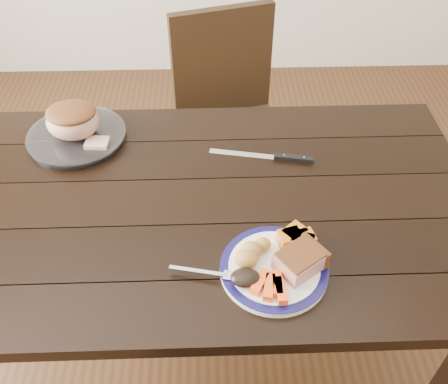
{
  "coord_description": "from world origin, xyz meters",
  "views": [
    {
      "loc": [
        0.05,
        -0.99,
        1.74
      ],
      "look_at": [
        0.08,
        -0.02,
        0.8
      ],
      "focal_mm": 40.0,
      "sensor_mm": 36.0,
      "label": 1
    }
  ],
  "objects_px": {
    "dining_table": "(197,223)",
    "roast_joint": "(73,121)",
    "carving_knife": "(281,157)",
    "dinner_plate": "(274,269)",
    "fork": "(211,273)",
    "chair_far": "(230,114)",
    "serving_platter": "(77,137)",
    "pork_slice": "(300,261)"
  },
  "relations": [
    {
      "from": "pork_slice",
      "to": "fork",
      "type": "relative_size",
      "value": 0.59
    },
    {
      "from": "serving_platter",
      "to": "pork_slice",
      "type": "xyz_separation_m",
      "value": [
        0.63,
        -0.54,
        0.04
      ]
    },
    {
      "from": "roast_joint",
      "to": "dining_table",
      "type": "bearing_deg",
      "value": -37.23
    },
    {
      "from": "dining_table",
      "to": "fork",
      "type": "distance_m",
      "value": 0.29
    },
    {
      "from": "pork_slice",
      "to": "chair_far",
      "type": "bearing_deg",
      "value": 97.17
    },
    {
      "from": "pork_slice",
      "to": "carving_knife",
      "type": "bearing_deg",
      "value": 89.27
    },
    {
      "from": "chair_far",
      "to": "serving_platter",
      "type": "distance_m",
      "value": 0.72
    },
    {
      "from": "serving_platter",
      "to": "fork",
      "type": "relative_size",
      "value": 1.7
    },
    {
      "from": "dining_table",
      "to": "roast_joint",
      "type": "relative_size",
      "value": 9.79
    },
    {
      "from": "chair_far",
      "to": "carving_knife",
      "type": "xyz_separation_m",
      "value": [
        0.13,
        -0.56,
        0.23
      ]
    },
    {
      "from": "dinner_plate",
      "to": "fork",
      "type": "xyz_separation_m",
      "value": [
        -0.15,
        -0.02,
        0.01
      ]
    },
    {
      "from": "pork_slice",
      "to": "carving_knife",
      "type": "relative_size",
      "value": 0.33
    },
    {
      "from": "dining_table",
      "to": "serving_platter",
      "type": "relative_size",
      "value": 5.3
    },
    {
      "from": "serving_platter",
      "to": "pork_slice",
      "type": "bearing_deg",
      "value": -40.61
    },
    {
      "from": "pork_slice",
      "to": "roast_joint",
      "type": "height_order",
      "value": "roast_joint"
    },
    {
      "from": "dining_table",
      "to": "chair_far",
      "type": "distance_m",
      "value": 0.76
    },
    {
      "from": "dinner_plate",
      "to": "roast_joint",
      "type": "xyz_separation_m",
      "value": [
        -0.57,
        0.54,
        0.06
      ]
    },
    {
      "from": "chair_far",
      "to": "roast_joint",
      "type": "xyz_separation_m",
      "value": [
        -0.51,
        -0.45,
        0.3
      ]
    },
    {
      "from": "chair_far",
      "to": "fork",
      "type": "height_order",
      "value": "chair_far"
    },
    {
      "from": "roast_joint",
      "to": "carving_knife",
      "type": "height_order",
      "value": "roast_joint"
    },
    {
      "from": "chair_far",
      "to": "fork",
      "type": "xyz_separation_m",
      "value": [
        -0.09,
        -1.0,
        0.25
      ]
    },
    {
      "from": "chair_far",
      "to": "roast_joint",
      "type": "distance_m",
      "value": 0.74
    },
    {
      "from": "pork_slice",
      "to": "dinner_plate",
      "type": "bearing_deg",
      "value": 175.24
    },
    {
      "from": "roast_joint",
      "to": "carving_knife",
      "type": "bearing_deg",
      "value": -10.2
    },
    {
      "from": "fork",
      "to": "carving_knife",
      "type": "relative_size",
      "value": 0.56
    },
    {
      "from": "serving_platter",
      "to": "roast_joint",
      "type": "distance_m",
      "value": 0.06
    },
    {
      "from": "dining_table",
      "to": "carving_knife",
      "type": "distance_m",
      "value": 0.33
    },
    {
      "from": "dining_table",
      "to": "carving_knife",
      "type": "xyz_separation_m",
      "value": [
        0.26,
        0.17,
        0.1
      ]
    },
    {
      "from": "carving_knife",
      "to": "pork_slice",
      "type": "bearing_deg",
      "value": -79.77
    },
    {
      "from": "chair_far",
      "to": "pork_slice",
      "type": "height_order",
      "value": "chair_far"
    },
    {
      "from": "dinner_plate",
      "to": "pork_slice",
      "type": "distance_m",
      "value": 0.07
    },
    {
      "from": "serving_platter",
      "to": "carving_knife",
      "type": "distance_m",
      "value": 0.65
    },
    {
      "from": "carving_knife",
      "to": "dinner_plate",
      "type": "bearing_deg",
      "value": -87.67
    },
    {
      "from": "pork_slice",
      "to": "fork",
      "type": "height_order",
      "value": "pork_slice"
    },
    {
      "from": "dinner_plate",
      "to": "fork",
      "type": "relative_size",
      "value": 1.49
    },
    {
      "from": "serving_platter",
      "to": "roast_joint",
      "type": "xyz_separation_m",
      "value": [
        0.0,
        0.0,
        0.06
      ]
    },
    {
      "from": "dinner_plate",
      "to": "carving_knife",
      "type": "relative_size",
      "value": 0.83
    },
    {
      "from": "dinner_plate",
      "to": "dining_table",
      "type": "bearing_deg",
      "value": 127.99
    },
    {
      "from": "chair_far",
      "to": "pork_slice",
      "type": "bearing_deg",
      "value": 80.99
    },
    {
      "from": "chair_far",
      "to": "dinner_plate",
      "type": "height_order",
      "value": "chair_far"
    },
    {
      "from": "dining_table",
      "to": "roast_joint",
      "type": "height_order",
      "value": "roast_joint"
    },
    {
      "from": "dinner_plate",
      "to": "pork_slice",
      "type": "bearing_deg",
      "value": -4.76
    }
  ]
}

